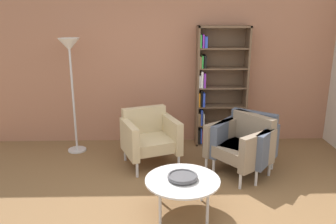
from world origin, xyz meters
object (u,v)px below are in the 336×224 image
Objects in this scene: armchair_corner_red at (247,141)px; bookshelf_tall at (217,87)px; decorative_bowl at (183,176)px; floor_lamp_torchiere at (70,58)px; armchair_by_bookshelf at (242,144)px; armchair_near_window at (149,136)px; coffee_table_low at (183,182)px.

bookshelf_tall is at bearing 140.71° from armchair_corner_red.
decorative_bowl is at bearing -94.82° from armchair_corner_red.
decorative_bowl is 0.18× the size of floor_lamp_torchiere.
armchair_by_bookshelf is 0.54× the size of floor_lamp_torchiere.
armchair_corner_red is at bearing -31.37° from armchair_near_window.
armchair_near_window is at bearing 106.51° from decorative_bowl.
coffee_table_low is 1.29m from armchair_by_bookshelf.
bookshelf_tall is at bearing 15.28° from armchair_near_window.
bookshelf_tall reaches higher than armchair_by_bookshelf.
floor_lamp_torchiere reaches higher than decorative_bowl.
armchair_near_window is 0.51× the size of floor_lamp_torchiere.
decorative_bowl is 1.41m from armchair_corner_red.
armchair_corner_red is at bearing 48.25° from decorative_bowl.
armchair_near_window is at bearing -153.54° from armchair_corner_red.
armchair_by_bookshelf is (1.24, -0.33, 0.00)m from armchair_near_window.
armchair_by_bookshelf is 0.12m from armchair_corner_red.
decorative_bowl is 2.57m from floor_lamp_torchiere.
armchair_near_window is at bearing -23.29° from floor_lamp_torchiere.
armchair_by_bookshelf is at bearing -81.42° from bookshelf_tall.
armchair_near_window is 0.94× the size of armchair_corner_red.
floor_lamp_torchiere is (-1.54, 1.79, 1.08)m from coffee_table_low.
bookshelf_tall is 2.00× the size of armchair_by_bookshelf.
coffee_table_low is 0.84× the size of armchair_by_bookshelf.
armchair_near_window reaches higher than decorative_bowl.
floor_lamp_torchiere is (-2.48, 0.74, 1.03)m from armchair_corner_red.
decorative_bowl is 0.34× the size of armchair_by_bookshelf.
armchair_by_bookshelf is at bearing -19.08° from floor_lamp_torchiere.
armchair_near_window is 0.94× the size of armchair_by_bookshelf.
armchair_near_window is at bearing -141.59° from armchair_by_bookshelf.
floor_lamp_torchiere reaches higher than armchair_near_window.
armchair_near_window is (-1.07, -0.78, -0.53)m from bookshelf_tall.
decorative_bowl is 0.36× the size of armchair_near_window.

